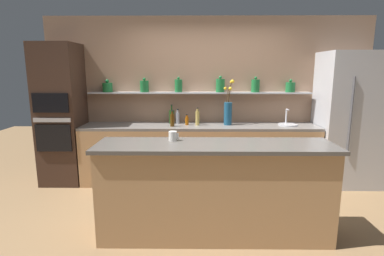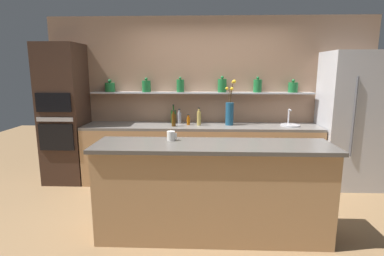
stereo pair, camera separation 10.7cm
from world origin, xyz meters
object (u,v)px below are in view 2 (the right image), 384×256
at_px(bottle_wine_1, 173,116).
at_px(coffee_mug, 171,136).
at_px(bottle_spirit_5, 174,120).
at_px(sink_fixture, 290,124).
at_px(bottle_spirit_3, 199,118).
at_px(bottle_spirit_4, 179,117).
at_px(oven_tower, 64,114).
at_px(bottle_oil_2, 199,118).
at_px(flower_vase, 230,111).
at_px(refrigerator, 352,120).
at_px(bottle_sauce_0, 188,120).

height_order(bottle_wine_1, coffee_mug, bottle_wine_1).
bearing_deg(bottle_spirit_5, sink_fixture, 3.64).
height_order(bottle_spirit_3, coffee_mug, bottle_spirit_3).
bearing_deg(bottle_spirit_3, bottle_spirit_4, 154.26).
bearing_deg(coffee_mug, oven_tower, 141.53).
bearing_deg(bottle_spirit_4, bottle_spirit_5, -104.71).
bearing_deg(bottle_oil_2, flower_vase, -14.31).
xyz_separation_m(refrigerator, bottle_wine_1, (-2.73, 0.20, 0.01)).
bearing_deg(sink_fixture, bottle_oil_2, 173.86).
bearing_deg(bottle_oil_2, oven_tower, -175.61).
distance_m(flower_vase, bottle_spirit_4, 0.81).
bearing_deg(bottle_wine_1, bottle_spirit_4, -3.99).
relative_size(bottle_wine_1, bottle_spirit_3, 1.11).
distance_m(refrigerator, bottle_sauce_0, 2.49).
relative_size(refrigerator, bottle_spirit_4, 8.68).
bearing_deg(bottle_wine_1, bottle_oil_2, 0.20).
distance_m(flower_vase, sink_fixture, 0.95).
relative_size(sink_fixture, bottle_wine_1, 0.96).
bearing_deg(sink_fixture, bottle_wine_1, 175.30).
xyz_separation_m(oven_tower, bottle_spirit_4, (1.80, 0.16, -0.06)).
relative_size(oven_tower, bottle_spirit_4, 9.23).
distance_m(oven_tower, flower_vase, 2.60).
relative_size(oven_tower, bottle_spirit_5, 8.80).
distance_m(bottle_sauce_0, bottle_spirit_4, 0.20).
distance_m(sink_fixture, bottle_oil_2, 1.41).
height_order(sink_fixture, bottle_wine_1, bottle_wine_1).
bearing_deg(coffee_mug, bottle_wine_1, 94.82).
bearing_deg(bottle_oil_2, refrigerator, -4.93).
bearing_deg(bottle_sauce_0, refrigerator, -1.37).
height_order(refrigerator, bottle_spirit_3, refrigerator).
distance_m(sink_fixture, bottle_sauce_0, 1.57).
relative_size(flower_vase, bottle_spirit_4, 2.99).
bearing_deg(bottle_spirit_3, flower_vase, 4.78).
distance_m(flower_vase, bottle_sauce_0, 0.66).
bearing_deg(bottle_spirit_3, coffee_mug, -100.60).
bearing_deg(sink_fixture, coffee_mug, -138.70).
bearing_deg(flower_vase, refrigerator, -2.46).
bearing_deg(bottle_sauce_0, bottle_spirit_5, -150.34).
bearing_deg(refrigerator, sink_fixture, 176.95).
xyz_separation_m(oven_tower, bottle_spirit_5, (1.74, -0.10, -0.06)).
height_order(refrigerator, bottle_oil_2, refrigerator).
bearing_deg(bottle_sauce_0, bottle_spirit_4, 138.94).
xyz_separation_m(bottle_sauce_0, bottle_spirit_5, (-0.22, -0.12, 0.03)).
bearing_deg(bottle_spirit_5, coffee_mug, -85.43).
bearing_deg(bottle_spirit_4, sink_fixture, -4.74).
bearing_deg(coffee_mug, bottle_sauce_0, 85.77).
distance_m(refrigerator, oven_tower, 4.44).
height_order(sink_fixture, bottle_sauce_0, sink_fixture).
distance_m(bottle_wine_1, bottle_spirit_3, 0.44).
bearing_deg(coffee_mug, flower_vase, 63.48).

